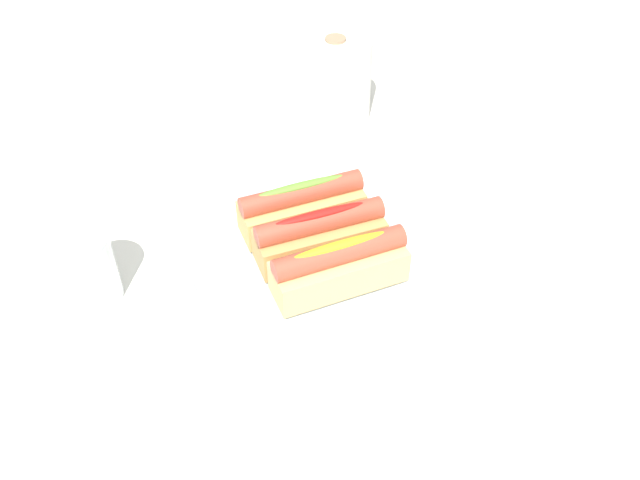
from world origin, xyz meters
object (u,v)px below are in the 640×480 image
Objects in this scene: hotdog_back at (320,235)px; paper_towel_roll at (335,80)px; serving_bowl at (320,263)px; hotdog_front at (339,266)px; hotdog_side at (302,207)px; napkin_box at (470,153)px; water_glass at (87,273)px.

hotdog_back is 0.35m from paper_towel_roll.
serving_bowl is 2.04× the size of hotdog_front.
serving_bowl is 0.07m from hotdog_front.
hotdog_side is 1.05× the size of napkin_box.
serving_bowl is 2.05× the size of hotdog_side.
water_glass is 0.60× the size of napkin_box.
water_glass is at bearing -149.78° from napkin_box.
hotdog_side is at bearing -106.26° from paper_towel_roll.
hotdog_back is at bearing -0.39° from water_glass.
paper_towel_roll is at bearing 45.31° from water_glass.
napkin_box is at bearing -57.84° from paper_towel_roll.
hotdog_front is at bearing -122.54° from napkin_box.
water_glass reaches higher than serving_bowl.
hotdog_back is 0.27m from water_glass.
hotdog_side is 1.75× the size of water_glass.
napkin_box reaches higher than water_glass.
water_glass is (-0.27, 0.00, 0.02)m from serving_bowl.
serving_bowl is 3.58× the size of water_glass.
serving_bowl is 0.25m from napkin_box.
serving_bowl is at bearing -0.39° from water_glass.
hotdog_side reaches higher than serving_bowl.
hotdog_side is (-0.01, 0.05, 0.00)m from hotdog_back.
water_glass is at bearing 179.61° from serving_bowl.
hotdog_front is at bearing -75.23° from hotdog_back.
paper_towel_roll is (0.08, 0.29, 0.00)m from hotdog_side.
hotdog_front reaches higher than serving_bowl.
water_glass is at bearing -134.69° from paper_towel_roll.
hotdog_back is at bearing -101.62° from paper_towel_roll.
paper_towel_roll is at bearing 81.88° from hotdog_front.
napkin_box is at bearing 29.17° from serving_bowl.
hotdog_back is 0.24m from napkin_box.
hotdog_front is 0.11m from hotdog_side.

